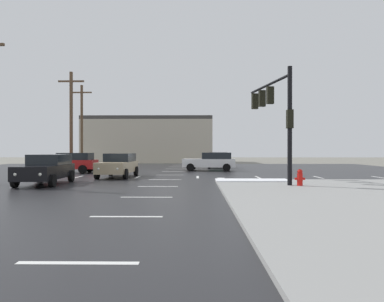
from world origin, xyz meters
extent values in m
plane|color=slate|center=(0.00, 0.00, 0.00)|extent=(120.00, 120.00, 0.00)
cube|color=#232326|center=(0.00, 0.00, 0.01)|extent=(44.00, 44.00, 0.02)
cube|color=white|center=(5.00, -4.00, 0.17)|extent=(4.00, 1.60, 0.06)
cube|color=silver|center=(0.00, -18.00, 0.02)|extent=(2.00, 0.15, 0.01)
cube|color=silver|center=(0.00, -14.00, 0.02)|extent=(2.00, 0.15, 0.01)
cube|color=silver|center=(0.00, -10.00, 0.02)|extent=(2.00, 0.15, 0.01)
cube|color=silver|center=(0.00, -6.00, 0.02)|extent=(2.00, 0.15, 0.01)
cube|color=silver|center=(0.00, -2.00, 0.02)|extent=(2.00, 0.15, 0.01)
cube|color=silver|center=(0.00, 2.00, 0.02)|extent=(2.00, 0.15, 0.01)
cube|color=silver|center=(0.00, 6.00, 0.02)|extent=(2.00, 0.15, 0.01)
cube|color=silver|center=(0.00, 10.00, 0.02)|extent=(2.00, 0.15, 0.01)
cube|color=silver|center=(0.00, 14.00, 0.02)|extent=(2.00, 0.15, 0.01)
cube|color=silver|center=(0.00, 18.00, 0.02)|extent=(2.00, 0.15, 0.01)
cube|color=silver|center=(-10.00, 0.00, 0.02)|extent=(0.15, 2.00, 0.01)
cube|color=silver|center=(-6.00, 0.00, 0.02)|extent=(0.15, 2.00, 0.01)
cube|color=silver|center=(-2.00, 0.00, 0.02)|extent=(0.15, 2.00, 0.01)
cube|color=silver|center=(2.00, 0.00, 0.02)|extent=(0.15, 2.00, 0.01)
cube|color=silver|center=(6.00, 0.00, 0.02)|extent=(0.15, 2.00, 0.01)
cube|color=silver|center=(10.00, 0.00, 0.02)|extent=(0.15, 2.00, 0.01)
cube|color=silver|center=(14.00, 0.00, 0.02)|extent=(0.15, 2.00, 0.01)
cube|color=silver|center=(3.50, -4.00, 0.02)|extent=(0.45, 7.00, 0.01)
cylinder|color=black|center=(6.44, -6.45, 3.01)|extent=(0.22, 0.22, 5.75)
cylinder|color=black|center=(5.95, -3.71, 5.49)|extent=(1.12, 5.51, 0.14)
cube|color=black|center=(5.99, -3.99, 4.86)|extent=(0.40, 0.34, 0.95)
sphere|color=yellow|center=(5.97, -3.83, 5.15)|extent=(0.20, 0.20, 0.20)
cube|color=black|center=(5.77, -2.75, 4.86)|extent=(0.40, 0.34, 0.95)
sphere|color=yellow|center=(5.74, -2.60, 5.15)|extent=(0.20, 0.20, 0.20)
cube|color=black|center=(5.55, -1.52, 4.86)|extent=(0.40, 0.34, 0.95)
sphere|color=yellow|center=(5.52, -1.36, 5.15)|extent=(0.20, 0.20, 0.20)
cube|color=black|center=(6.44, -6.45, 3.34)|extent=(0.28, 0.36, 0.90)
cylinder|color=red|center=(6.86, -6.70, 0.44)|extent=(0.26, 0.26, 0.60)
sphere|color=red|center=(6.86, -6.70, 0.81)|extent=(0.25, 0.25, 0.25)
cylinder|color=red|center=(6.68, -6.70, 0.47)|extent=(0.12, 0.11, 0.11)
cylinder|color=red|center=(7.04, -6.70, 0.47)|extent=(0.12, 0.11, 0.11)
cube|color=#BCB29E|center=(-5.05, 28.87, 3.02)|extent=(18.28, 8.00, 6.03)
cube|color=#3F3D3A|center=(-5.05, 28.87, 6.28)|extent=(18.28, 8.00, 0.50)
cube|color=#195933|center=(4.12, 12.00, 0.70)|extent=(2.07, 4.60, 0.70)
cube|color=black|center=(4.08, 11.33, 1.33)|extent=(1.80, 2.57, 0.55)
cylinder|color=black|center=(3.31, 13.58, 0.35)|extent=(0.26, 0.67, 0.66)
cylinder|color=black|center=(5.11, 13.47, 0.35)|extent=(0.26, 0.67, 0.66)
cylinder|color=black|center=(3.12, 10.53, 0.35)|extent=(0.26, 0.67, 0.66)
cylinder|color=black|center=(4.92, 10.42, 0.35)|extent=(0.26, 0.67, 0.66)
sphere|color=white|center=(3.68, 14.23, 0.70)|extent=(0.18, 0.18, 0.18)
sphere|color=white|center=(4.83, 14.16, 0.70)|extent=(0.18, 0.18, 0.18)
cube|color=#B21919|center=(-8.29, 4.24, 0.70)|extent=(4.50, 1.81, 0.70)
cube|color=black|center=(-7.62, 4.24, 1.33)|extent=(2.48, 1.66, 0.55)
cylinder|color=black|center=(-9.82, 3.34, 0.35)|extent=(0.66, 0.22, 0.66)
cylinder|color=black|center=(-9.82, 5.14, 0.35)|extent=(0.66, 0.22, 0.66)
cylinder|color=black|center=(-6.76, 3.34, 0.35)|extent=(0.66, 0.22, 0.66)
cylinder|color=black|center=(-6.76, 5.14, 0.35)|extent=(0.66, 0.22, 0.66)
sphere|color=white|center=(-10.49, 3.67, 0.70)|extent=(0.18, 0.18, 0.18)
sphere|color=white|center=(-10.49, 4.82, 0.70)|extent=(0.18, 0.18, 0.18)
cube|color=white|center=(3.01, 7.21, 0.70)|extent=(4.64, 2.20, 0.70)
cube|color=black|center=(3.68, 7.15, 1.33)|extent=(2.61, 1.87, 0.55)
cylinder|color=black|center=(1.40, 6.45, 0.35)|extent=(0.68, 0.28, 0.66)
cylinder|color=black|center=(1.56, 8.25, 0.35)|extent=(0.68, 0.28, 0.66)
cylinder|color=black|center=(4.45, 6.18, 0.35)|extent=(0.68, 0.28, 0.66)
cylinder|color=black|center=(4.61, 7.97, 0.35)|extent=(0.68, 0.28, 0.66)
sphere|color=white|center=(0.76, 6.84, 0.70)|extent=(0.18, 0.18, 0.18)
sphere|color=white|center=(0.87, 7.98, 0.70)|extent=(0.18, 0.18, 0.18)
cube|color=black|center=(-6.06, -5.01, 0.70)|extent=(2.03, 4.59, 0.70)
cube|color=black|center=(-6.10, -4.34, 1.33)|extent=(1.78, 2.56, 0.55)
cylinder|color=black|center=(-5.09, -6.49, 0.35)|extent=(0.25, 0.67, 0.66)
cylinder|color=black|center=(-6.88, -6.59, 0.35)|extent=(0.25, 0.67, 0.66)
cylinder|color=black|center=(-5.25, -3.44, 0.35)|extent=(0.25, 0.67, 0.66)
cylinder|color=black|center=(-7.04, -3.53, 0.35)|extent=(0.25, 0.67, 0.66)
sphere|color=white|center=(-5.37, -7.18, 0.70)|extent=(0.18, 0.18, 0.18)
sphere|color=white|center=(-6.52, -7.24, 0.70)|extent=(0.18, 0.18, 0.18)
cube|color=tan|center=(-3.30, -0.17, 0.70)|extent=(1.98, 4.57, 0.70)
cube|color=black|center=(-3.28, 0.50, 1.33)|extent=(1.76, 2.54, 0.55)
cylinder|color=black|center=(-2.47, -1.74, 0.35)|extent=(0.25, 0.67, 0.66)
cylinder|color=black|center=(-4.27, -1.66, 0.35)|extent=(0.25, 0.67, 0.66)
cylinder|color=black|center=(-2.34, 1.32, 0.35)|extent=(0.25, 0.67, 0.66)
cylinder|color=black|center=(-4.14, 1.39, 0.35)|extent=(0.25, 0.67, 0.66)
sphere|color=white|center=(-2.82, -2.39, 0.70)|extent=(0.18, 0.18, 0.18)
sphere|color=white|center=(-3.97, -2.35, 0.70)|extent=(0.18, 0.18, 0.18)
cylinder|color=brown|center=(-8.81, 6.64, 4.25)|extent=(0.28, 0.28, 8.50)
cube|color=brown|center=(-8.81, 6.64, 7.70)|extent=(2.20, 0.14, 0.14)
cylinder|color=brown|center=(-10.68, 15.23, 4.46)|extent=(0.28, 0.28, 8.92)
cube|color=brown|center=(-10.68, 15.23, 8.12)|extent=(2.20, 0.14, 0.14)
camera|label=1|loc=(1.94, -23.77, 1.87)|focal=33.46mm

